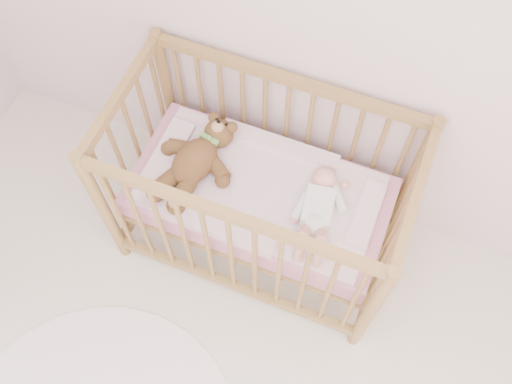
% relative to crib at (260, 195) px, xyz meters
% --- Properties ---
extents(wall_back, '(4.00, 0.02, 2.70)m').
position_rel_crib_xyz_m(wall_back, '(0.21, 0.40, 0.85)').
color(wall_back, silver).
rests_on(wall_back, floor).
extents(crib, '(1.36, 0.76, 1.00)m').
position_rel_crib_xyz_m(crib, '(0.00, 0.00, 0.00)').
color(crib, '#A17844').
rests_on(crib, floor).
extents(mattress, '(1.22, 0.62, 0.13)m').
position_rel_crib_xyz_m(mattress, '(0.00, 0.00, -0.01)').
color(mattress, '#C97D9C').
rests_on(mattress, crib).
extents(blanket, '(1.10, 0.58, 0.06)m').
position_rel_crib_xyz_m(blanket, '(-0.00, 0.00, 0.06)').
color(blanket, '#F4A8C4').
rests_on(blanket, mattress).
extents(baby, '(0.31, 0.54, 0.12)m').
position_rel_crib_xyz_m(baby, '(0.29, -0.02, 0.14)').
color(baby, white).
rests_on(baby, blanket).
extents(teddy_bear, '(0.51, 0.64, 0.16)m').
position_rel_crib_xyz_m(teddy_bear, '(-0.32, -0.02, 0.15)').
color(teddy_bear, brown).
rests_on(teddy_bear, blanket).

